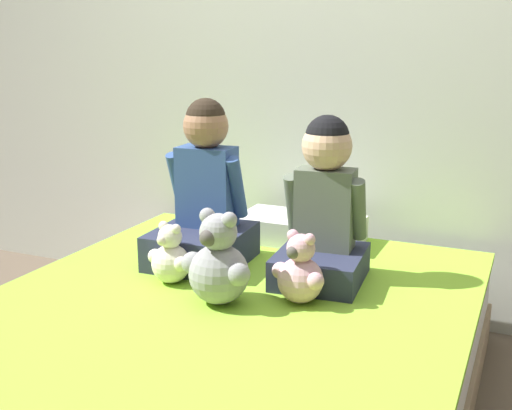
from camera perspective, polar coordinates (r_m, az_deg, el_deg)
The scene contains 8 objects.
wall_behind_bed at distance 3.05m, azimuth 6.17°, elevation 13.77°, with size 8.00×0.06×2.50m.
bed at distance 2.27m, azimuth -3.59°, elevation -13.88°, with size 1.65×2.02×0.40m.
child_on_left at distance 2.58m, azimuth -4.63°, elevation 0.40°, with size 0.37×0.41×0.66m.
child_on_right at distance 2.38m, azimuth 6.06°, elevation -0.46°, with size 0.34×0.38×0.62m.
teddy_bear_held_by_left_child at distance 2.40m, azimuth -7.62°, elevation -4.65°, with size 0.19×0.14×0.23m.
teddy_bear_held_by_right_child at distance 2.20m, azimuth 3.94°, elevation -6.03°, with size 0.20×0.16×0.25m.
teddy_bear_between_children at distance 2.18m, azimuth -3.37°, elevation -5.31°, with size 0.27×0.21×0.33m.
pillow_at_headboard at distance 2.89m, azimuth 3.96°, elevation -2.13°, with size 0.55×0.29×0.11m.
Camera 1 is at (0.94, -1.77, 1.27)m, focal length 45.00 mm.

